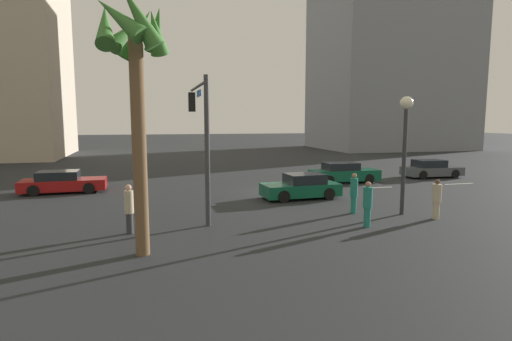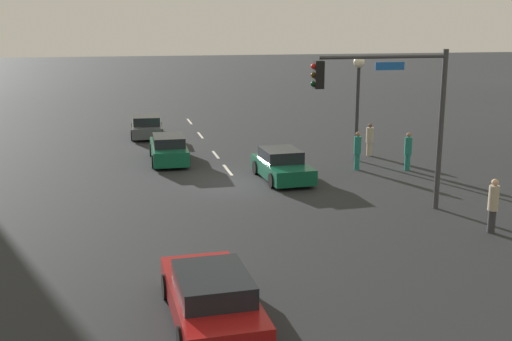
{
  "view_description": "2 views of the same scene",
  "coord_description": "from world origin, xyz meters",
  "px_view_note": "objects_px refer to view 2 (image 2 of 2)",
  "views": [
    {
      "loc": [
        7.53,
        22.28,
        4.16
      ],
      "look_at": [
        1.6,
        -0.75,
        1.24
      ],
      "focal_mm": 28.19,
      "sensor_mm": 36.0,
      "label": 1
    },
    {
      "loc": [
        26.22,
        -5.06,
        6.85
      ],
      "look_at": [
        2.6,
        0.24,
        1.14
      ],
      "focal_mm": 44.02,
      "sensor_mm": 36.0,
      "label": 2
    }
  ],
  "objects_px": {
    "car_3": "(169,149)",
    "streetlamp": "(358,87)",
    "car_2": "(147,127)",
    "car_0": "(211,297)",
    "pedestrian_2": "(493,204)",
    "traffic_signal": "(398,103)",
    "pedestrian_3": "(357,150)",
    "car_1": "(282,166)",
    "pedestrian_1": "(408,150)",
    "pedestrian_0": "(370,139)"
  },
  "relations": [
    {
      "from": "pedestrian_0",
      "to": "pedestrian_2",
      "type": "distance_m",
      "value": 12.62
    },
    {
      "from": "pedestrian_3",
      "to": "pedestrian_2",
      "type": "bearing_deg",
      "value": 5.62
    },
    {
      "from": "streetlamp",
      "to": "pedestrian_0",
      "type": "relative_size",
      "value": 3.05
    },
    {
      "from": "car_2",
      "to": "pedestrian_3",
      "type": "distance_m",
      "value": 14.67
    },
    {
      "from": "car_1",
      "to": "pedestrian_0",
      "type": "bearing_deg",
      "value": 123.95
    },
    {
      "from": "traffic_signal",
      "to": "car_3",
      "type": "bearing_deg",
      "value": -145.07
    },
    {
      "from": "pedestrian_0",
      "to": "pedestrian_1",
      "type": "relative_size",
      "value": 0.94
    },
    {
      "from": "car_0",
      "to": "streetlamp",
      "type": "bearing_deg",
      "value": 148.27
    },
    {
      "from": "car_2",
      "to": "pedestrian_2",
      "type": "relative_size",
      "value": 2.34
    },
    {
      "from": "pedestrian_0",
      "to": "streetlamp",
      "type": "bearing_deg",
      "value": -51.3
    },
    {
      "from": "car_0",
      "to": "pedestrian_3",
      "type": "xyz_separation_m",
      "value": [
        -13.94,
        9.15,
        0.38
      ]
    },
    {
      "from": "car_3",
      "to": "pedestrian_1",
      "type": "height_order",
      "value": "pedestrian_1"
    },
    {
      "from": "car_3",
      "to": "pedestrian_2",
      "type": "bearing_deg",
      "value": 35.31
    },
    {
      "from": "pedestrian_0",
      "to": "car_3",
      "type": "bearing_deg",
      "value": -94.99
    },
    {
      "from": "pedestrian_0",
      "to": "car_2",
      "type": "bearing_deg",
      "value": -127.06
    },
    {
      "from": "traffic_signal",
      "to": "pedestrian_1",
      "type": "xyz_separation_m",
      "value": [
        -6.1,
        3.54,
        -3.09
      ]
    },
    {
      "from": "car_1",
      "to": "pedestrian_3",
      "type": "xyz_separation_m",
      "value": [
        -1.01,
        3.99,
        0.36
      ]
    },
    {
      "from": "car_0",
      "to": "streetlamp",
      "type": "height_order",
      "value": "streetlamp"
    },
    {
      "from": "car_1",
      "to": "pedestrian_1",
      "type": "bearing_deg",
      "value": 93.44
    },
    {
      "from": "car_2",
      "to": "pedestrian_0",
      "type": "xyz_separation_m",
      "value": [
        8.42,
        11.15,
        0.29
      ]
    },
    {
      "from": "pedestrian_2",
      "to": "car_1",
      "type": "bearing_deg",
      "value": -150.33
    },
    {
      "from": "pedestrian_3",
      "to": "traffic_signal",
      "type": "bearing_deg",
      "value": -10.43
    },
    {
      "from": "car_3",
      "to": "traffic_signal",
      "type": "xyz_separation_m",
      "value": [
        10.56,
        7.37,
        3.42
      ]
    },
    {
      "from": "traffic_signal",
      "to": "pedestrian_0",
      "type": "distance_m",
      "value": 10.6
    },
    {
      "from": "traffic_signal",
      "to": "pedestrian_0",
      "type": "relative_size",
      "value": 3.46
    },
    {
      "from": "streetlamp",
      "to": "pedestrian_0",
      "type": "height_order",
      "value": "streetlamp"
    },
    {
      "from": "car_2",
      "to": "car_3",
      "type": "height_order",
      "value": "car_3"
    },
    {
      "from": "car_3",
      "to": "pedestrian_0",
      "type": "relative_size",
      "value": 2.73
    },
    {
      "from": "pedestrian_0",
      "to": "pedestrian_1",
      "type": "height_order",
      "value": "pedestrian_1"
    },
    {
      "from": "car_2",
      "to": "streetlamp",
      "type": "distance_m",
      "value": 14.04
    },
    {
      "from": "car_1",
      "to": "traffic_signal",
      "type": "xyz_separation_m",
      "value": [
        5.72,
        2.75,
        3.44
      ]
    },
    {
      "from": "car_3",
      "to": "pedestrian_2",
      "type": "relative_size",
      "value": 2.53
    },
    {
      "from": "streetlamp",
      "to": "pedestrian_0",
      "type": "bearing_deg",
      "value": 128.7
    },
    {
      "from": "streetlamp",
      "to": "pedestrian_0",
      "type": "distance_m",
      "value": 3.19
    },
    {
      "from": "pedestrian_2",
      "to": "pedestrian_3",
      "type": "relative_size",
      "value": 1.01
    },
    {
      "from": "pedestrian_0",
      "to": "pedestrian_1",
      "type": "xyz_separation_m",
      "value": [
        3.54,
        0.46,
        0.07
      ]
    },
    {
      "from": "car_3",
      "to": "pedestrian_0",
      "type": "height_order",
      "value": "pedestrian_0"
    },
    {
      "from": "streetlamp",
      "to": "pedestrian_2",
      "type": "xyz_separation_m",
      "value": [
        11.69,
        0.23,
        -2.76
      ]
    },
    {
      "from": "car_3",
      "to": "streetlamp",
      "type": "xyz_separation_m",
      "value": [
        1.81,
        9.33,
        3.11
      ]
    },
    {
      "from": "pedestrian_1",
      "to": "streetlamp",
      "type": "bearing_deg",
      "value": -149.26
    },
    {
      "from": "pedestrian_2",
      "to": "pedestrian_0",
      "type": "bearing_deg",
      "value": 175.97
    },
    {
      "from": "car_1",
      "to": "streetlamp",
      "type": "relative_size",
      "value": 0.81
    },
    {
      "from": "car_0",
      "to": "pedestrian_2",
      "type": "bearing_deg",
      "value": 112.9
    },
    {
      "from": "car_3",
      "to": "pedestrian_2",
      "type": "xyz_separation_m",
      "value": [
        13.5,
        9.56,
        0.35
      ]
    },
    {
      "from": "streetlamp",
      "to": "pedestrian_2",
      "type": "height_order",
      "value": "streetlamp"
    },
    {
      "from": "car_0",
      "to": "traffic_signal",
      "type": "bearing_deg",
      "value": 132.37
    },
    {
      "from": "car_1",
      "to": "traffic_signal",
      "type": "relative_size",
      "value": 0.71
    },
    {
      "from": "car_2",
      "to": "pedestrian_1",
      "type": "relative_size",
      "value": 2.38
    },
    {
      "from": "car_0",
      "to": "car_2",
      "type": "bearing_deg",
      "value": -179.63
    },
    {
      "from": "traffic_signal",
      "to": "pedestrian_3",
      "type": "distance_m",
      "value": 7.51
    }
  ]
}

